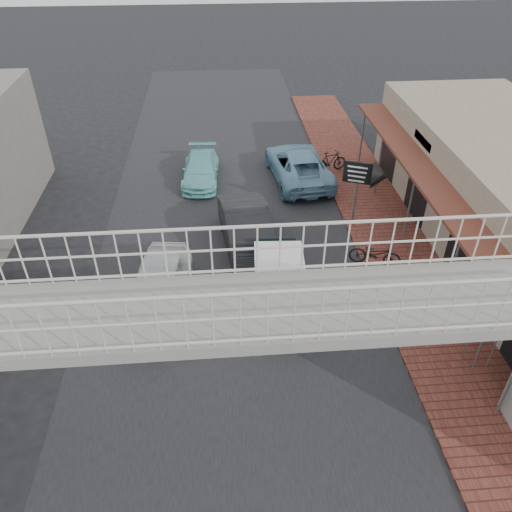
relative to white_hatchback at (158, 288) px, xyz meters
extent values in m
plane|color=black|center=(2.39, -2.09, -0.78)|extent=(120.00, 120.00, 0.00)
cube|color=black|center=(2.39, -2.09, -0.78)|extent=(10.00, 60.00, 0.01)
cube|color=brown|center=(8.89, 0.91, -0.73)|extent=(3.00, 40.00, 0.10)
cube|color=brown|center=(10.09, 1.91, 2.12)|extent=(1.80, 18.00, 0.12)
cube|color=silver|center=(10.44, 5.41, 2.52)|extent=(0.08, 2.60, 0.90)
cube|color=#B21914|center=(10.44, -1.09, 2.52)|extent=(0.08, 2.20, 0.80)
cube|color=gray|center=(2.39, -6.09, 4.34)|extent=(14.00, 2.00, 0.24)
cube|color=beige|center=(2.39, -5.14, 5.01)|extent=(14.00, 0.08, 1.10)
cube|color=beige|center=(2.39, -7.04, 5.01)|extent=(14.00, 0.08, 1.10)
imported|color=silver|center=(0.00, 0.00, 0.00)|extent=(2.33, 4.76, 1.57)
imported|color=black|center=(3.17, 3.11, 0.04)|extent=(2.28, 5.18, 1.65)
imported|color=#6899B5|center=(6.01, 8.87, -0.03)|extent=(2.99, 5.64, 1.51)
imported|color=#77CDCE|center=(1.31, 9.12, -0.19)|extent=(1.88, 4.15, 1.18)
cylinder|color=black|center=(3.33, 1.08, -0.46)|extent=(0.26, 0.66, 0.65)
cylinder|color=black|center=(4.78, 0.99, -0.46)|extent=(0.26, 0.66, 0.65)
cylinder|color=black|center=(3.17, -1.42, -0.46)|extent=(0.26, 0.66, 0.65)
cylinder|color=black|center=(4.62, -1.52, -0.46)|extent=(0.26, 0.66, 0.65)
cube|color=#74BEC9|center=(3.96, -0.50, 0.31)|extent=(1.77, 3.07, 1.26)
cube|color=#74BEC9|center=(4.07, 1.22, 0.10)|extent=(1.56, 0.93, 0.84)
cube|color=black|center=(3.96, -0.50, 0.66)|extent=(1.77, 2.52, 0.46)
cube|color=silver|center=(3.96, -0.50, 0.97)|extent=(1.79, 3.07, 0.06)
imported|color=black|center=(7.77, 1.60, -0.18)|extent=(2.01, 1.25, 1.00)
imported|color=black|center=(7.69, 9.40, -0.16)|extent=(1.82, 1.01, 1.05)
cylinder|color=#59595B|center=(9.14, -3.20, 0.33)|extent=(0.04, 0.04, 2.03)
cylinder|color=#59595B|center=(9.61, -3.12, 0.33)|extent=(0.04, 0.04, 2.03)
cylinder|color=#59595B|center=(9.21, -3.67, 0.33)|extent=(0.04, 0.04, 2.03)
cylinder|color=#59595B|center=(9.69, -3.60, 0.33)|extent=(0.04, 0.04, 2.03)
cylinder|color=silver|center=(9.41, -3.40, 1.68)|extent=(0.68, 0.33, 0.66)
cylinder|color=beige|center=(9.43, -3.52, 1.68)|extent=(0.57, 0.11, 0.58)
cylinder|color=beige|center=(9.39, -3.28, 1.68)|extent=(0.57, 0.11, 0.58)
cylinder|color=#59595B|center=(7.59, 4.32, 0.74)|extent=(0.10, 0.10, 2.84)
cube|color=black|center=(7.58, 4.29, 1.76)|extent=(1.11, 0.50, 0.88)
cone|color=black|center=(8.35, 3.98, 1.76)|extent=(0.95, 1.22, 1.08)
cube|color=white|center=(7.52, 4.28, 1.71)|extent=(0.73, 0.30, 0.59)
camera|label=1|loc=(2.16, -12.89, 10.52)|focal=35.00mm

